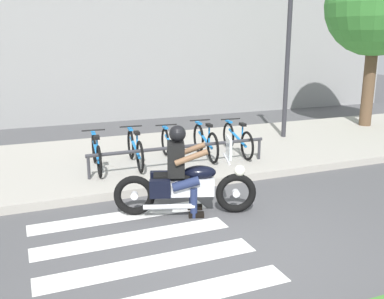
{
  "coord_description": "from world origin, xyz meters",
  "views": [
    {
      "loc": [
        -2.46,
        -4.7,
        2.73
      ],
      "look_at": [
        0.23,
        1.88,
        0.9
      ],
      "focal_mm": 40.47,
      "sensor_mm": 36.0,
      "label": 1
    }
  ],
  "objects_px": {
    "bicycle_0": "(96,153)",
    "rider": "(181,164)",
    "bicycle_1": "(135,149)",
    "tree_near_rack": "(377,5)",
    "street_lamp": "(289,38)",
    "bicycle_3": "(205,142)",
    "motorcycle": "(186,186)",
    "bicycle_4": "(237,139)",
    "bicycle_2": "(171,146)",
    "bike_rack": "(180,149)"
  },
  "relations": [
    {
      "from": "bicycle_1",
      "to": "bicycle_2",
      "type": "bearing_deg",
      "value": 0.04
    },
    {
      "from": "rider",
      "to": "street_lamp",
      "type": "bearing_deg",
      "value": 39.67
    },
    {
      "from": "bicycle_1",
      "to": "bike_rack",
      "type": "relative_size",
      "value": 0.45
    },
    {
      "from": "bicycle_0",
      "to": "bicycle_1",
      "type": "bearing_deg",
      "value": -0.03
    },
    {
      "from": "rider",
      "to": "bicycle_0",
      "type": "xyz_separation_m",
      "value": [
        -0.89,
        2.44,
        -0.34
      ]
    },
    {
      "from": "bicycle_2",
      "to": "tree_near_rack",
      "type": "xyz_separation_m",
      "value": [
        6.84,
        1.55,
        3.16
      ]
    },
    {
      "from": "bicycle_0",
      "to": "bike_rack",
      "type": "xyz_separation_m",
      "value": [
        1.6,
        -0.55,
        0.07
      ]
    },
    {
      "from": "bicycle_2",
      "to": "bicycle_3",
      "type": "bearing_deg",
      "value": -0.1
    },
    {
      "from": "bicycle_2",
      "to": "tree_near_rack",
      "type": "relative_size",
      "value": 0.33
    },
    {
      "from": "bicycle_0",
      "to": "bicycle_2",
      "type": "relative_size",
      "value": 1.01
    },
    {
      "from": "bicycle_3",
      "to": "tree_near_rack",
      "type": "bearing_deg",
      "value": 14.4
    },
    {
      "from": "motorcycle",
      "to": "bicycle_3",
      "type": "relative_size",
      "value": 1.35
    },
    {
      "from": "tree_near_rack",
      "to": "bicycle_1",
      "type": "bearing_deg",
      "value": -168.53
    },
    {
      "from": "street_lamp",
      "to": "rider",
      "type": "bearing_deg",
      "value": -140.33
    },
    {
      "from": "bicycle_0",
      "to": "tree_near_rack",
      "type": "height_order",
      "value": "tree_near_rack"
    },
    {
      "from": "street_lamp",
      "to": "bicycle_3",
      "type": "bearing_deg",
      "value": -157.87
    },
    {
      "from": "bicycle_0",
      "to": "bicycle_4",
      "type": "relative_size",
      "value": 1.0
    },
    {
      "from": "motorcycle",
      "to": "tree_near_rack",
      "type": "height_order",
      "value": "tree_near_rack"
    },
    {
      "from": "bicycle_3",
      "to": "motorcycle",
      "type": "bearing_deg",
      "value": -120.07
    },
    {
      "from": "bicycle_0",
      "to": "street_lamp",
      "type": "height_order",
      "value": "street_lamp"
    },
    {
      "from": "motorcycle",
      "to": "rider",
      "type": "distance_m",
      "value": 0.38
    },
    {
      "from": "motorcycle",
      "to": "bicycle_4",
      "type": "relative_size",
      "value": 1.29
    },
    {
      "from": "bicycle_0",
      "to": "bicycle_2",
      "type": "height_order",
      "value": "bicycle_0"
    },
    {
      "from": "bicycle_2",
      "to": "bicycle_4",
      "type": "xyz_separation_m",
      "value": [
        1.6,
        -0.0,
        0.01
      ]
    },
    {
      "from": "motorcycle",
      "to": "bicycle_3",
      "type": "distance_m",
      "value": 2.85
    },
    {
      "from": "street_lamp",
      "to": "tree_near_rack",
      "type": "xyz_separation_m",
      "value": [
        3.21,
        0.4,
        0.92
      ]
    },
    {
      "from": "bicycle_3",
      "to": "bicycle_4",
      "type": "distance_m",
      "value": 0.8
    },
    {
      "from": "street_lamp",
      "to": "tree_near_rack",
      "type": "relative_size",
      "value": 0.88
    },
    {
      "from": "bicycle_4",
      "to": "tree_near_rack",
      "type": "distance_m",
      "value": 6.31
    },
    {
      "from": "bike_rack",
      "to": "bicycle_3",
      "type": "bearing_deg",
      "value": 34.69
    },
    {
      "from": "bicycle_1",
      "to": "tree_near_rack",
      "type": "height_order",
      "value": "tree_near_rack"
    },
    {
      "from": "bicycle_3",
      "to": "bicycle_4",
      "type": "relative_size",
      "value": 0.95
    },
    {
      "from": "bicycle_1",
      "to": "rider",
      "type": "bearing_deg",
      "value": -87.76
    },
    {
      "from": "bike_rack",
      "to": "street_lamp",
      "type": "xyz_separation_m",
      "value": [
        3.63,
        1.7,
        2.16
      ]
    },
    {
      "from": "bicycle_0",
      "to": "rider",
      "type": "bearing_deg",
      "value": -69.89
    },
    {
      "from": "bicycle_0",
      "to": "bicycle_1",
      "type": "relative_size",
      "value": 0.99
    },
    {
      "from": "bicycle_3",
      "to": "street_lamp",
      "type": "distance_m",
      "value": 3.77
    },
    {
      "from": "street_lamp",
      "to": "tree_near_rack",
      "type": "bearing_deg",
      "value": 7.1
    },
    {
      "from": "motorcycle",
      "to": "bike_rack",
      "type": "bearing_deg",
      "value": 71.78
    },
    {
      "from": "motorcycle",
      "to": "bicycle_0",
      "type": "bearing_deg",
      "value": 111.36
    },
    {
      "from": "bike_rack",
      "to": "bicycle_2",
      "type": "bearing_deg",
      "value": 89.96
    },
    {
      "from": "motorcycle",
      "to": "bicycle_2",
      "type": "height_order",
      "value": "motorcycle"
    },
    {
      "from": "bike_rack",
      "to": "motorcycle",
      "type": "bearing_deg",
      "value": -108.22
    },
    {
      "from": "rider",
      "to": "tree_near_rack",
      "type": "distance_m",
      "value": 8.99
    },
    {
      "from": "bicycle_4",
      "to": "rider",
      "type": "bearing_deg",
      "value": -133.29
    },
    {
      "from": "street_lamp",
      "to": "tree_near_rack",
      "type": "distance_m",
      "value": 3.36
    },
    {
      "from": "bicycle_0",
      "to": "tree_near_rack",
      "type": "relative_size",
      "value": 0.33
    },
    {
      "from": "bicycle_1",
      "to": "tree_near_rack",
      "type": "xyz_separation_m",
      "value": [
        7.64,
        1.55,
        3.15
      ]
    },
    {
      "from": "rider",
      "to": "tree_near_rack",
      "type": "relative_size",
      "value": 0.28
    },
    {
      "from": "bicycle_3",
      "to": "bike_rack",
      "type": "relative_size",
      "value": 0.43
    }
  ]
}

